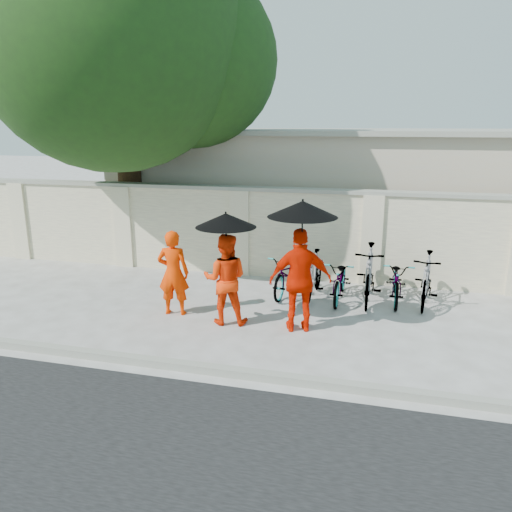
# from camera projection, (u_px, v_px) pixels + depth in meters

# --- Properties ---
(ground) EXTENTS (80.00, 80.00, 0.00)m
(ground) POSITION_uv_depth(u_px,v_px,m) (246.00, 328.00, 8.77)
(ground) COLOR beige
(kerb) EXTENTS (40.00, 0.16, 0.12)m
(kerb) POSITION_uv_depth(u_px,v_px,m) (215.00, 370.00, 7.16)
(kerb) COLOR gray
(kerb) RESTS_ON ground
(compound_wall) EXTENTS (20.00, 0.30, 2.00)m
(compound_wall) POSITION_uv_depth(u_px,v_px,m) (326.00, 237.00, 11.26)
(compound_wall) COLOR #F2E7BA
(compound_wall) RESTS_ON ground
(building_behind) EXTENTS (14.00, 6.00, 3.20)m
(building_behind) POSITION_uv_depth(u_px,v_px,m) (377.00, 191.00, 14.42)
(building_behind) COLOR tan
(building_behind) RESTS_ON ground
(shade_tree) EXTENTS (6.70, 6.20, 8.20)m
(shade_tree) POSITION_uv_depth(u_px,v_px,m) (123.00, 49.00, 11.12)
(shade_tree) COLOR #482B16
(shade_tree) RESTS_ON ground
(monk_left) EXTENTS (0.64, 0.47, 1.61)m
(monk_left) POSITION_uv_depth(u_px,v_px,m) (173.00, 273.00, 9.24)
(monk_left) COLOR #FF3500
(monk_left) RESTS_ON ground
(monk_center) EXTENTS (0.89, 0.75, 1.64)m
(monk_center) POSITION_uv_depth(u_px,v_px,m) (225.00, 279.00, 8.82)
(monk_center) COLOR #FF3406
(monk_center) RESTS_ON ground
(parasol_center) EXTENTS (1.05, 1.05, 1.09)m
(parasol_center) POSITION_uv_depth(u_px,v_px,m) (226.00, 220.00, 8.46)
(parasol_center) COLOR black
(parasol_center) RESTS_ON ground
(monk_right) EXTENTS (1.14, 0.72, 1.81)m
(monk_right) POSITION_uv_depth(u_px,v_px,m) (300.00, 280.00, 8.47)
(monk_right) COLOR red
(monk_right) RESTS_ON ground
(parasol_right) EXTENTS (1.16, 1.16, 1.25)m
(parasol_right) POSITION_uv_depth(u_px,v_px,m) (303.00, 209.00, 8.07)
(parasol_right) COLOR black
(parasol_right) RESTS_ON ground
(bike_0) EXTENTS (0.77, 1.72, 0.87)m
(bike_0) POSITION_uv_depth(u_px,v_px,m) (288.00, 274.00, 10.44)
(bike_0) COLOR #A8A8A8
(bike_0) RESTS_ON ground
(bike_1) EXTENTS (0.54, 1.63, 0.96)m
(bike_1) POSITION_uv_depth(u_px,v_px,m) (314.00, 275.00, 10.21)
(bike_1) COLOR #A8A8A8
(bike_1) RESTS_ON ground
(bike_2) EXTENTS (0.61, 1.65, 0.86)m
(bike_2) POSITION_uv_depth(u_px,v_px,m) (341.00, 280.00, 10.08)
(bike_2) COLOR #A8A8A8
(bike_2) RESTS_ON ground
(bike_3) EXTENTS (0.56, 1.92, 1.15)m
(bike_3) POSITION_uv_depth(u_px,v_px,m) (369.00, 274.00, 9.95)
(bike_3) COLOR #A8A8A8
(bike_3) RESTS_ON ground
(bike_4) EXTENTS (0.59, 1.66, 0.87)m
(bike_4) POSITION_uv_depth(u_px,v_px,m) (397.00, 281.00, 10.00)
(bike_4) COLOR #A8A8A8
(bike_4) RESTS_ON ground
(bike_5) EXTENTS (0.72, 1.79, 1.04)m
(bike_5) POSITION_uv_depth(u_px,v_px,m) (427.00, 280.00, 9.78)
(bike_5) COLOR #A8A8A8
(bike_5) RESTS_ON ground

